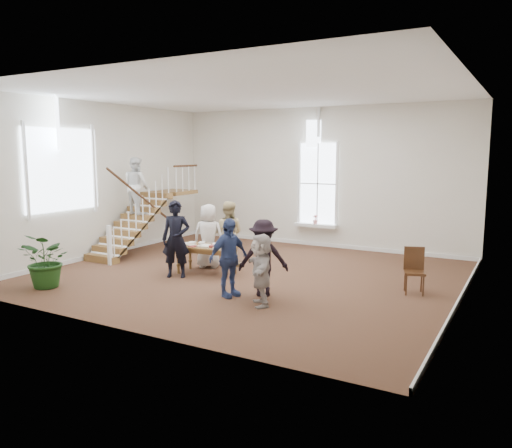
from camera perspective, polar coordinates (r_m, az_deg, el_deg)
The scene contains 12 objects.
ground at distance 12.70m, azimuth -0.76°, elevation -5.79°, with size 10.00×10.00×0.00m, color #452E1B.
room_shell at distance 16.49m, azimuth 6.90°, elevation -1.15°, with size 10.49×10.00×10.00m.
staircase at distance 15.58m, azimuth -13.33°, elevation 2.66°, with size 1.10×4.10×2.92m.
library_table at distance 12.71m, azimuth -5.64°, elevation -2.84°, with size 1.59×0.89×0.78m.
police_officer at distance 12.42m, azimuth -9.13°, elevation -1.72°, with size 0.70×0.46×1.91m, color black.
elderly_woman at distance 13.36m, azimuth -5.46°, elevation -1.36°, with size 0.84×0.54×1.71m, color silver.
person_yellow at distance 13.61m, azimuth -3.22°, elevation -1.07°, with size 0.85×0.67×1.76m, color tan.
woman_cluster_a at distance 10.65m, azimuth -3.16°, elevation -3.88°, with size 0.99×0.41×1.69m, color navy.
woman_cluster_b at distance 10.74m, azimuth 0.85°, elevation -3.87°, with size 1.07×0.62×1.66m, color black.
woman_cluster_c at distance 10.06m, azimuth 0.58°, elevation -5.25°, with size 1.36×0.43×1.47m, color #B5A9A3.
floor_plant at distance 12.32m, azimuth -22.74°, elevation -3.85°, with size 1.15×0.99×1.27m, color #183C13.
side_chair at distance 11.53m, azimuth 17.63°, elevation -4.76°, with size 0.55×0.55×1.01m.
Camera 1 is at (6.17, -10.66, 3.10)m, focal length 35.00 mm.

